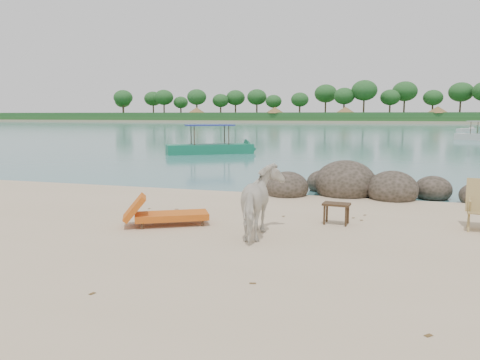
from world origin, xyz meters
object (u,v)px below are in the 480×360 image
(boulders, at_px, (359,187))
(lounge_chair, at_px, (172,213))
(cow, at_px, (263,203))
(boat_near, at_px, (210,129))
(side_table, at_px, (336,215))

(boulders, bearing_deg, lounge_chair, -125.58)
(lounge_chair, bearing_deg, cow, -38.21)
(cow, height_order, lounge_chair, cow)
(cow, xyz_separation_m, boat_near, (-8.46, 19.53, 0.81))
(boat_near, bearing_deg, side_table, -93.65)
(side_table, height_order, boat_near, boat_near)
(boulders, bearing_deg, boat_near, 126.22)
(lounge_chair, height_order, boat_near, boat_near)
(cow, height_order, side_table, cow)
(side_table, xyz_separation_m, boat_near, (-9.80, 18.03, 1.29))
(cow, height_order, boat_near, boat_near)
(cow, relative_size, side_table, 2.87)
(side_table, distance_m, lounge_chair, 3.71)
(cow, relative_size, boat_near, 0.27)
(lounge_chair, relative_size, boat_near, 0.32)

